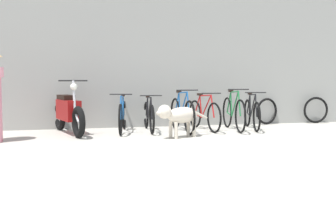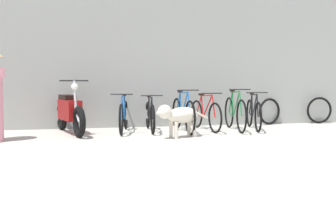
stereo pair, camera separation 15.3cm
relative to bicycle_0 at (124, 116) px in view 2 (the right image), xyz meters
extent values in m
plane|color=#B7B2A5|center=(1.50, -2.67, -0.34)|extent=(60.00, 60.00, 0.00)
cube|color=gray|center=(1.50, 0.86, 1.35)|extent=(9.82, 0.20, 3.38)
torus|color=black|center=(-0.10, -0.54, -0.02)|extent=(0.16, 0.64, 0.64)
torus|color=black|center=(0.10, 0.53, -0.02)|extent=(0.16, 0.64, 0.64)
cylinder|color=#1959A5|center=(-0.02, -0.12, 0.18)|extent=(0.12, 0.53, 0.53)
cylinder|color=#1959A5|center=(0.03, 0.18, 0.17)|extent=(0.05, 0.14, 0.49)
cylinder|color=#1959A5|center=(-0.01, -0.07, 0.42)|extent=(0.14, 0.62, 0.06)
cylinder|color=#1959A5|center=(0.06, 0.33, -0.05)|extent=(0.10, 0.41, 0.08)
cylinder|color=#1959A5|center=(0.07, 0.38, 0.19)|extent=(0.09, 0.32, 0.45)
cylinder|color=#1959A5|center=(-0.08, -0.46, 0.21)|extent=(0.06, 0.19, 0.47)
cube|color=black|center=(0.04, 0.24, 0.44)|extent=(0.10, 0.19, 0.05)
cylinder|color=black|center=(-0.07, -0.38, 0.48)|extent=(0.46, 0.11, 0.02)
torus|color=black|center=(0.55, -0.53, -0.04)|extent=(0.08, 0.62, 0.62)
torus|color=black|center=(0.61, 0.52, -0.04)|extent=(0.08, 0.62, 0.62)
cylinder|color=black|center=(0.57, -0.12, 0.16)|extent=(0.06, 0.52, 0.51)
cylinder|color=black|center=(0.59, 0.18, 0.15)|extent=(0.04, 0.13, 0.47)
cylinder|color=black|center=(0.58, -0.07, 0.39)|extent=(0.06, 0.61, 0.06)
cylinder|color=black|center=(0.60, 0.33, -0.06)|extent=(0.05, 0.40, 0.07)
cylinder|color=black|center=(0.60, 0.38, 0.17)|extent=(0.05, 0.31, 0.43)
cylinder|color=black|center=(0.55, -0.45, 0.19)|extent=(0.04, 0.19, 0.46)
cube|color=black|center=(0.59, 0.23, 0.41)|extent=(0.08, 0.18, 0.05)
cylinder|color=black|center=(0.56, -0.37, 0.45)|extent=(0.46, 0.05, 0.02)
torus|color=black|center=(1.27, -0.83, 0.01)|extent=(0.06, 0.71, 0.71)
torus|color=black|center=(1.24, 0.25, 0.01)|extent=(0.06, 0.71, 0.71)
cylinder|color=#1959A5|center=(1.26, -0.41, 0.24)|extent=(0.04, 0.54, 0.59)
cylinder|color=#1959A5|center=(1.25, -0.10, 0.22)|extent=(0.03, 0.14, 0.54)
cylinder|color=#1959A5|center=(1.25, -0.36, 0.51)|extent=(0.04, 0.62, 0.06)
cylinder|color=#1959A5|center=(1.24, 0.05, -0.02)|extent=(0.04, 0.41, 0.08)
cylinder|color=#1959A5|center=(1.24, 0.10, 0.25)|extent=(0.04, 0.32, 0.49)
cylinder|color=#1959A5|center=(1.26, -0.75, 0.27)|extent=(0.03, 0.19, 0.52)
cube|color=black|center=(1.25, -0.05, 0.52)|extent=(0.07, 0.18, 0.05)
cylinder|color=black|center=(1.26, -0.67, 0.57)|extent=(0.46, 0.04, 0.02)
torus|color=black|center=(1.87, -0.63, -0.02)|extent=(0.12, 0.65, 0.65)
torus|color=black|center=(1.75, 0.38, -0.02)|extent=(0.12, 0.65, 0.65)
cylinder|color=red|center=(1.82, -0.24, 0.19)|extent=(0.09, 0.50, 0.54)
cylinder|color=red|center=(1.79, 0.05, 0.17)|extent=(0.04, 0.13, 0.49)
cylinder|color=red|center=(1.81, -0.19, 0.43)|extent=(0.10, 0.58, 0.06)
cylinder|color=red|center=(1.77, 0.19, -0.04)|extent=(0.07, 0.38, 0.08)
cylinder|color=red|center=(1.76, 0.24, 0.20)|extent=(0.06, 0.30, 0.45)
cylinder|color=red|center=(1.86, -0.55, 0.22)|extent=(0.05, 0.18, 0.48)
cube|color=black|center=(1.78, 0.10, 0.45)|extent=(0.09, 0.19, 0.05)
cylinder|color=black|center=(1.85, -0.48, 0.49)|extent=(0.46, 0.08, 0.02)
torus|color=black|center=(2.39, -0.78, 0.01)|extent=(0.12, 0.72, 0.72)
torus|color=black|center=(2.50, 0.25, 0.01)|extent=(0.12, 0.72, 0.72)
cylinder|color=#1E7238|center=(2.44, -0.38, 0.25)|extent=(0.08, 0.51, 0.59)
cylinder|color=#1E7238|center=(2.47, -0.09, 0.23)|extent=(0.04, 0.13, 0.54)
cylinder|color=#1E7238|center=(2.44, -0.33, 0.52)|extent=(0.09, 0.59, 0.06)
cylinder|color=#1E7238|center=(2.48, 0.05, -0.01)|extent=(0.07, 0.39, 0.08)
cylinder|color=#1E7238|center=(2.49, 0.10, 0.26)|extent=(0.06, 0.31, 0.50)
cylinder|color=#1E7238|center=(2.40, -0.70, 0.27)|extent=(0.05, 0.18, 0.53)
cube|color=black|center=(2.47, -0.04, 0.53)|extent=(0.09, 0.19, 0.05)
cylinder|color=black|center=(2.41, -0.62, 0.57)|extent=(0.46, 0.07, 0.02)
torus|color=black|center=(2.81, -0.69, -0.02)|extent=(0.19, 0.65, 0.66)
torus|color=black|center=(3.04, 0.31, -0.02)|extent=(0.19, 0.65, 0.66)
cylinder|color=black|center=(2.90, -0.30, 0.20)|extent=(0.14, 0.50, 0.55)
cylinder|color=black|center=(2.97, -0.02, 0.18)|extent=(0.06, 0.13, 0.50)
cylinder|color=black|center=(2.91, -0.25, 0.45)|extent=(0.16, 0.58, 0.06)
cylinder|color=black|center=(3.00, 0.12, -0.04)|extent=(0.12, 0.39, 0.08)
cylinder|color=black|center=(3.01, 0.17, 0.21)|extent=(0.10, 0.31, 0.46)
cylinder|color=black|center=(2.83, -0.62, 0.22)|extent=(0.07, 0.18, 0.49)
cube|color=black|center=(2.98, 0.03, 0.46)|extent=(0.11, 0.19, 0.05)
cylinder|color=black|center=(2.84, -0.54, 0.50)|extent=(0.45, 0.13, 0.02)
torus|color=black|center=(-0.93, -0.74, -0.03)|extent=(0.29, 0.63, 0.62)
torus|color=black|center=(-1.33, 0.60, -0.03)|extent=(0.29, 0.63, 0.62)
cube|color=maroon|center=(-1.13, -0.07, 0.15)|extent=(0.54, 0.98, 0.42)
cube|color=black|center=(-1.18, 0.09, 0.41)|extent=(0.40, 0.65, 0.10)
cylinder|color=silver|center=(-1.00, -0.49, 0.46)|extent=(0.09, 0.16, 0.62)
cylinder|color=silver|center=(-0.96, -0.64, 0.06)|extent=(0.11, 0.24, 0.22)
cylinder|color=black|center=(-1.02, -0.44, 0.76)|extent=(0.56, 0.19, 0.03)
sphere|color=silver|center=(-1.01, -0.47, 0.64)|extent=(0.17, 0.17, 0.14)
ellipsoid|color=beige|center=(1.05, -1.09, 0.09)|extent=(0.79, 0.58, 0.31)
cylinder|color=beige|center=(0.88, -1.26, -0.18)|extent=(0.09, 0.09, 0.32)
cylinder|color=beige|center=(0.81, -1.10, -0.18)|extent=(0.09, 0.09, 0.32)
cylinder|color=beige|center=(1.29, -1.07, -0.18)|extent=(0.09, 0.09, 0.32)
cylinder|color=beige|center=(1.22, -0.92, -0.18)|extent=(0.09, 0.09, 0.32)
sphere|color=beige|center=(0.65, -1.26, 0.18)|extent=(0.35, 0.35, 0.26)
ellipsoid|color=beige|center=(0.55, -1.31, 0.16)|extent=(0.18, 0.16, 0.10)
cylinder|color=beige|center=(1.50, -0.89, 0.06)|extent=(0.30, 0.17, 0.17)
torus|color=black|center=(5.10, 0.61, 0.00)|extent=(0.69, 0.10, 0.68)
torus|color=black|center=(3.71, 0.61, -0.01)|extent=(0.66, 0.24, 0.67)
camera|label=1|loc=(-0.94, -8.44, 0.76)|focal=42.00mm
camera|label=2|loc=(-0.79, -8.48, 0.76)|focal=42.00mm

